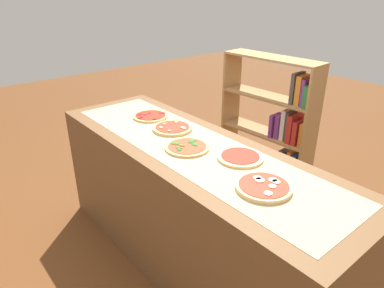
{
  "coord_description": "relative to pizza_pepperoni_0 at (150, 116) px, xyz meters",
  "views": [
    {
      "loc": [
        1.54,
        -1.28,
        1.87
      ],
      "look_at": [
        0.0,
        0.0,
        0.94
      ],
      "focal_mm": 32.76,
      "sensor_mm": 36.0,
      "label": 1
    }
  ],
  "objects": [
    {
      "name": "pizza_mushroom_1",
      "position": [
        0.31,
        -0.02,
        0.0
      ],
      "size": [
        0.28,
        0.28,
        0.03
      ],
      "color": "#DBB26B",
      "rests_on": "parchment_paper"
    },
    {
      "name": "parchment_paper",
      "position": [
        0.61,
        -0.09,
        -0.01
      ],
      "size": [
        2.13,
        0.55,
        0.0
      ],
      "primitive_type": "cube",
      "color": "tan",
      "rests_on": "counter"
    },
    {
      "name": "pizza_mozzarella_4",
      "position": [
        1.23,
        -0.13,
        0.0
      ],
      "size": [
        0.29,
        0.29,
        0.03
      ],
      "color": "#E5C17F",
      "rests_on": "parchment_paper"
    },
    {
      "name": "pizza_spinach_2",
      "position": [
        0.61,
        -0.13,
        -0.0
      ],
      "size": [
        0.28,
        0.28,
        0.02
      ],
      "color": "#DBB26B",
      "rests_on": "parchment_paper"
    },
    {
      "name": "pizza_plain_3",
      "position": [
        0.92,
        0.02,
        0.0
      ],
      "size": [
        0.27,
        0.27,
        0.02
      ],
      "color": "#E5C17F",
      "rests_on": "parchment_paper"
    },
    {
      "name": "counter",
      "position": [
        0.61,
        -0.09,
        -0.47
      ],
      "size": [
        2.32,
        0.74,
        0.92
      ],
      "primitive_type": "cube",
      "color": "brown",
      "rests_on": "ground_plane"
    },
    {
      "name": "bookshelf",
      "position": [
        0.51,
        0.95,
        -0.31
      ],
      "size": [
        0.87,
        0.27,
        1.33
      ],
      "color": "#A87A47",
      "rests_on": "ground_plane"
    },
    {
      "name": "pizza_pepperoni_0",
      "position": [
        0.0,
        0.0,
        0.0
      ],
      "size": [
        0.27,
        0.27,
        0.02
      ],
      "color": "#DBB26B",
      "rests_on": "parchment_paper"
    },
    {
      "name": "ground_plane",
      "position": [
        0.61,
        -0.09,
        -0.93
      ],
      "size": [
        12.0,
        12.0,
        0.0
      ],
      "primitive_type": "plane",
      "color": "brown"
    }
  ]
}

